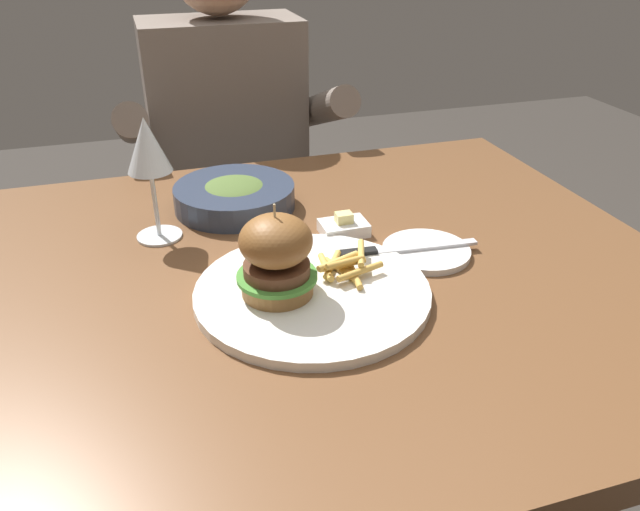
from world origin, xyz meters
The scene contains 10 objects.
dining_table centered at (0.00, 0.00, 0.65)m, with size 1.13×0.90×0.74m.
main_plate centered at (0.01, -0.07, 0.75)m, with size 0.31×0.31×0.01m, color white.
burger_sandwich centered at (-0.04, -0.07, 0.81)m, with size 0.10×0.10×0.13m.
fries_pile centered at (0.06, -0.05, 0.77)m, with size 0.09×0.10×0.03m.
wine_glass centered at (-0.17, 0.17, 0.88)m, with size 0.07×0.07×0.19m.
bread_plate centered at (0.20, -0.01, 0.74)m, with size 0.13×0.13×0.01m, color white.
table_knife centered at (0.15, 0.00, 0.75)m, with size 0.22×0.03×0.01m.
butter_dish centered at (0.11, 0.09, 0.75)m, with size 0.07×0.05×0.04m.
soup_bowl centered at (-0.04, 0.24, 0.76)m, with size 0.21×0.21×0.05m.
diner_person centered at (0.03, 0.73, 0.56)m, with size 0.51×0.36×1.18m.
Camera 1 is at (-0.19, -0.74, 1.19)m, focal length 35.00 mm.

